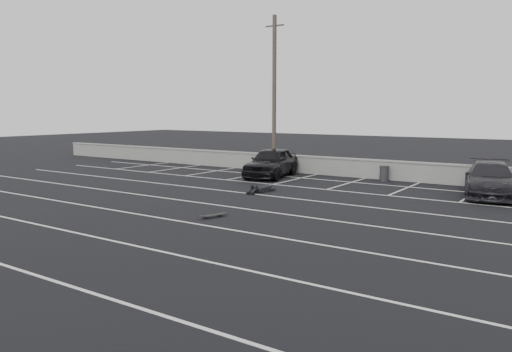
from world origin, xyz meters
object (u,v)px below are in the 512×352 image
Objects in this scene: person at (264,187)px; car_left at (271,162)px; utility_pole at (274,94)px; trash_bin at (384,173)px; skateboard at (213,215)px; car_right at (490,179)px.

car_left is at bearing 119.68° from person.
trash_bin is at bearing 1.25° from utility_pole.
person is at bearing -117.75° from trash_bin.
trash_bin is at bearing 101.56° from skateboard.
utility_pole is at bearing 132.44° from skateboard.
car_left reaches higher than trash_bin.
car_right is (11.39, -0.02, -0.09)m from car_left.
car_right is 6.26× the size of trash_bin.
skateboard is (5.11, -12.12, -4.62)m from utility_pole.
trash_bin is 7.32m from person.
trash_bin is 12.40m from skateboard.
utility_pole reaches higher than car_left.
utility_pole reaches higher than trash_bin.
car_left is 0.96× the size of car_right.
skateboard is (-1.73, -12.27, -0.33)m from trash_bin.
utility_pole is 11.38× the size of trash_bin.
skateboard is at bearing -80.09° from car_left.
person is 2.64× the size of skateboard.
car_right is 13.06m from utility_pole.
trash_bin is 0.94× the size of skateboard.
skateboard is at bearing -72.87° from person.
car_left reaches higher than car_right.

